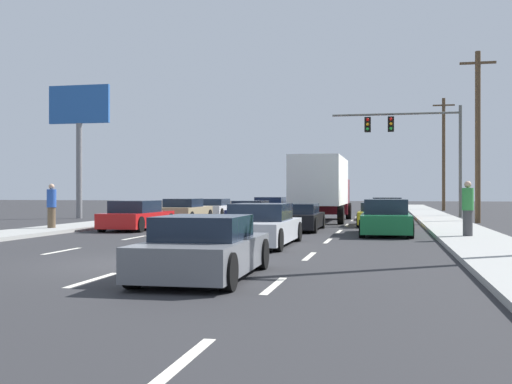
% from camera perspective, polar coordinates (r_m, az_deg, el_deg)
% --- Properties ---
extents(ground_plane, '(140.00, 140.00, 0.00)m').
position_cam_1_polar(ground_plane, '(38.69, 3.95, -2.37)').
color(ground_plane, '#2B2B2D').
extents(sidewalk_right, '(2.36, 80.00, 0.14)m').
position_cam_1_polar(sidewalk_right, '(33.44, 16.70, -2.63)').
color(sidewalk_right, '#9E9E99').
rests_on(sidewalk_right, ground_plane).
extents(sidewalk_left, '(2.36, 80.00, 0.14)m').
position_cam_1_polar(sidewalk_left, '(35.94, -10.14, -2.44)').
color(sidewalk_left, '#9E9E99').
rests_on(sidewalk_left, ground_plane).
extents(lane_markings, '(6.94, 57.00, 0.01)m').
position_cam_1_polar(lane_markings, '(33.60, 2.75, -2.73)').
color(lane_markings, silver).
rests_on(lane_markings, ground_plane).
extents(car_white, '(1.91, 4.33, 1.18)m').
position_cam_1_polar(car_white, '(39.03, -3.83, -1.53)').
color(car_white, white).
rests_on(car_white, ground_plane).
extents(car_tan, '(1.88, 4.47, 1.26)m').
position_cam_1_polar(car_tan, '(33.08, -6.49, -1.77)').
color(car_tan, tan).
rests_on(car_tan, ground_plane).
extents(car_red, '(1.88, 4.71, 1.25)m').
position_cam_1_polar(car_red, '(27.24, -10.79, -2.18)').
color(car_red, red).
rests_on(car_red, ground_plane).
extents(car_blue, '(2.02, 4.55, 1.28)m').
position_cam_1_polar(car_blue, '(39.04, 1.38, -1.49)').
color(car_blue, '#1E389E').
rests_on(car_blue, ground_plane).
extents(car_navy, '(1.83, 4.68, 1.16)m').
position_cam_1_polar(car_navy, '(32.45, -0.43, -1.88)').
color(car_navy, '#141E4C').
rests_on(car_navy, ground_plane).
extents(box_truck, '(2.67, 9.15, 3.39)m').
position_cam_1_polar(box_truck, '(33.68, 6.03, 0.64)').
color(box_truck, white).
rests_on(box_truck, ground_plane).
extents(car_black, '(1.93, 4.38, 1.12)m').
position_cam_1_polar(car_black, '(26.15, 3.83, -2.37)').
color(car_black, black).
rests_on(car_black, ground_plane).
extents(car_silver, '(1.97, 4.69, 1.27)m').
position_cam_1_polar(car_silver, '(18.89, 0.43, -3.17)').
color(car_silver, '#B7BABF').
rests_on(car_silver, ground_plane).
extents(car_gray, '(1.90, 4.10, 1.18)m').
position_cam_1_polar(car_gray, '(11.87, -4.74, -5.22)').
color(car_gray, slate).
rests_on(car_gray, ground_plane).
extents(car_orange, '(1.92, 4.13, 1.28)m').
position_cam_1_polar(car_orange, '(37.17, 11.85, -1.57)').
color(car_orange, orange).
rests_on(car_orange, ground_plane).
extents(car_yellow, '(1.95, 4.44, 1.12)m').
position_cam_1_polar(car_yellow, '(30.21, 11.15, -2.06)').
color(car_yellow, yellow).
rests_on(car_yellow, ground_plane).
extents(car_green, '(1.93, 4.65, 1.34)m').
position_cam_1_polar(car_green, '(24.08, 11.73, -2.40)').
color(car_green, '#196B38').
rests_on(car_green, ground_plane).
extents(traffic_signal_mast, '(8.15, 0.69, 7.08)m').
position_cam_1_polar(traffic_signal_mast, '(41.44, 13.57, 5.17)').
color(traffic_signal_mast, '#595B56').
rests_on(traffic_signal_mast, ground_plane).
extents(utility_pole_mid, '(1.80, 0.28, 8.87)m').
position_cam_1_polar(utility_pole_mid, '(34.33, 19.55, 4.96)').
color(utility_pole_mid, brown).
rests_on(utility_pole_mid, ground_plane).
extents(utility_pole_far, '(1.80, 0.28, 9.58)m').
position_cam_1_polar(utility_pole_far, '(55.65, 16.72, 3.44)').
color(utility_pole_far, brown).
rests_on(utility_pole_far, ground_plane).
extents(roadside_billboard, '(3.92, 0.36, 8.09)m').
position_cam_1_polar(roadside_billboard, '(39.67, -15.81, 6.00)').
color(roadside_billboard, slate).
rests_on(roadside_billboard, ground_plane).
extents(pedestrian_near_corner, '(0.38, 0.38, 1.84)m').
position_cam_1_polar(pedestrian_near_corner, '(22.18, 18.73, -1.42)').
color(pedestrian_near_corner, '#3F3F42').
rests_on(pedestrian_near_corner, sidewalk_right).
extents(pedestrian_mid_block, '(0.38, 0.38, 1.81)m').
position_cam_1_polar(pedestrian_mid_block, '(26.98, -18.13, -1.20)').
color(pedestrian_mid_block, brown).
rests_on(pedestrian_mid_block, sidewalk_left).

